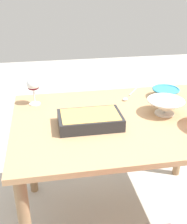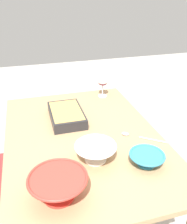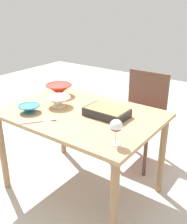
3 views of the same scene
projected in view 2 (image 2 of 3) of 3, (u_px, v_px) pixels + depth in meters
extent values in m
plane|color=#B2ADA3|center=(85.00, 221.00, 1.78)|extent=(8.00, 8.00, 0.00)
cube|color=tan|center=(83.00, 137.00, 1.43)|extent=(1.25, 0.88, 0.03)
cylinder|color=#93704E|center=(22.00, 145.00, 2.00)|extent=(0.06, 0.06, 0.72)
cylinder|color=#93704E|center=(110.00, 132.00, 2.18)|extent=(0.06, 0.06, 0.72)
cylinder|color=brown|center=(8.00, 179.00, 1.86)|extent=(0.04, 0.04, 0.43)
cylinder|color=white|center=(102.00, 96.00, 1.92)|extent=(0.07, 0.07, 0.01)
cylinder|color=white|center=(103.00, 90.00, 1.89)|extent=(0.01, 0.01, 0.09)
ellipsoid|color=white|center=(103.00, 80.00, 1.86)|extent=(0.08, 0.08, 0.07)
ellipsoid|color=#4C0A19|center=(103.00, 83.00, 1.87)|extent=(0.07, 0.07, 0.03)
cube|color=#262628|center=(66.00, 115.00, 1.58)|extent=(0.33, 0.20, 0.06)
cube|color=tan|center=(66.00, 112.00, 1.57)|extent=(0.30, 0.18, 0.02)
cylinder|color=teal|center=(146.00, 163.00, 1.20)|extent=(0.09, 0.09, 0.01)
cone|color=teal|center=(147.00, 159.00, 1.19)|extent=(0.17, 0.17, 0.05)
torus|color=teal|center=(147.00, 155.00, 1.18)|extent=(0.18, 0.18, 0.01)
cylinder|color=red|center=(59.00, 196.00, 1.02)|extent=(0.13, 0.13, 0.01)
cone|color=red|center=(58.00, 187.00, 0.99)|extent=(0.24, 0.24, 0.09)
torus|color=red|center=(58.00, 178.00, 0.97)|extent=(0.25, 0.25, 0.01)
cylinder|color=white|center=(95.00, 159.00, 1.23)|extent=(0.11, 0.11, 0.01)
cone|color=white|center=(96.00, 152.00, 1.21)|extent=(0.20, 0.20, 0.07)
torus|color=white|center=(96.00, 146.00, 1.19)|extent=(0.21, 0.21, 0.01)
cylinder|color=silver|center=(153.00, 140.00, 1.38)|extent=(0.10, 0.13, 0.01)
ellipsoid|color=silver|center=(125.00, 134.00, 1.43)|extent=(0.05, 0.05, 0.01)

